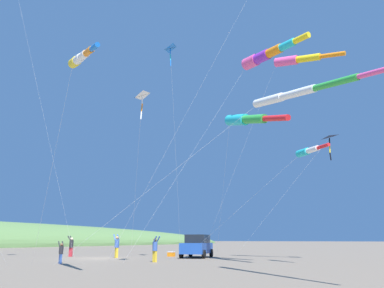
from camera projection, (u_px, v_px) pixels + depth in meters
ground_plane at (96, 258)px, 28.57m from camera, size 600.00×600.00×0.00m
parked_car at (197, 246)px, 29.98m from camera, size 3.05×4.66×1.85m
cooler_box at (171, 254)px, 31.64m from camera, size 0.62×0.42×0.42m
person_adult_flyer at (117, 245)px, 29.58m from camera, size 0.66×0.57×1.89m
person_child_green_jacket at (155, 248)px, 23.79m from camera, size 0.54×0.43×1.69m
person_child_grey_jacket at (61, 251)px, 22.34m from camera, size 0.46×0.38×1.35m
person_bystander_far at (71, 245)px, 31.54m from camera, size 0.60×0.51×1.79m
kite_windsock_teal_far_right at (298, 60)px, 27.27m from camera, size 13.45×2.78×15.42m
kite_windsock_black_fish_shape at (308, 151)px, 22.51m from camera, size 13.01×4.76×7.12m
kite_windsock_red_high_left at (266, 55)px, 23.83m from camera, size 12.53×3.86×13.86m
kite_delta_magenta_far_left at (142, 96)px, 23.13m from camera, size 6.83×7.32×10.74m
kite_delta_checkered_midright at (329, 138)px, 27.07m from camera, size 9.38×1.52×9.21m
kite_delta_purple_drifting at (170, 49)px, 28.86m from camera, size 4.00×7.45×16.68m
kite_windsock_yellow_midlevel at (80, 58)px, 16.73m from camera, size 10.97×5.92×10.32m
kite_windsock_long_streamer_right at (246, 120)px, 24.76m from camera, size 9.31×8.42×10.60m
kite_windsock_orange_high_right at (294, 94)px, 14.07m from camera, size 18.76×4.63×7.73m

